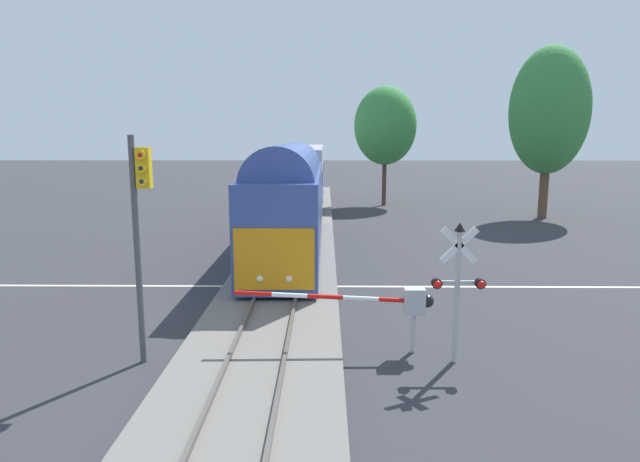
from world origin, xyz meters
name	(u,v)px	position (x,y,z in m)	size (l,w,h in m)	color
ground_plane	(281,286)	(0.00, 0.00, 0.00)	(220.00, 220.00, 0.00)	#333338
road_centre_stripe	(281,286)	(0.00, 0.00, 0.00)	(44.00, 0.20, 0.01)	beige
railway_track	(281,284)	(0.00, 0.00, 0.10)	(4.40, 80.00, 0.32)	slate
commuter_train	(299,183)	(0.00, 15.27, 2.78)	(3.04, 38.63, 5.16)	#384C93
crossing_gate_near	(394,302)	(3.60, -6.56, 1.41)	(5.41, 0.40, 1.80)	#B7B7BC
crossing_signal_mast	(458,278)	(5.13, -7.25, 2.26)	(1.36, 0.44, 3.70)	#B2B2B7
traffic_signal_median	(140,214)	(-2.88, -7.33, 3.92)	(0.53, 0.38, 5.86)	#4C4C51
elm_centre_background	(385,126)	(6.68, 25.46, 6.63)	(5.16, 5.16, 9.88)	#4C3828
maple_right_background	(549,111)	(17.31, 18.31, 7.54)	(5.40, 5.40, 11.98)	brown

